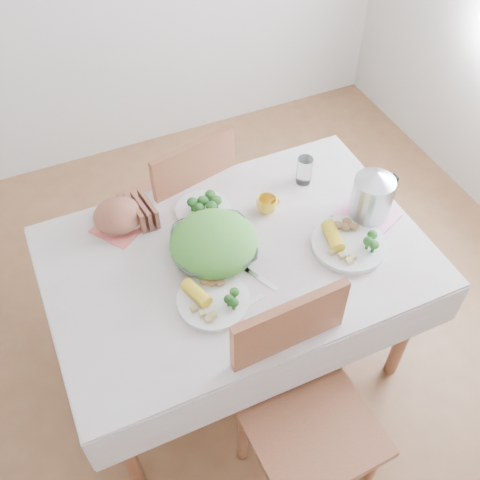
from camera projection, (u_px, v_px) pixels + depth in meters
name	position (u px, v px, depth m)	size (l,w,h in m)	color
floor	(238.00, 352.00, 2.81)	(3.60, 3.60, 0.00)	brown
dining_table	(238.00, 310.00, 2.53)	(1.40, 0.90, 0.75)	brown
tablecloth	(237.00, 256.00, 2.24)	(1.50, 1.00, 0.01)	beige
chair_near	(310.00, 429.00, 2.07)	(0.45, 0.45, 1.00)	brown
chair_far	(177.00, 204.00, 2.85)	(0.44, 0.44, 0.98)	brown
salad_bowl	(214.00, 247.00, 2.21)	(0.33, 0.33, 0.08)	white
dinner_plate_left	(213.00, 300.00, 2.07)	(0.27, 0.27, 0.02)	white
dinner_plate_right	(348.00, 244.00, 2.26)	(0.30, 0.30, 0.03)	white
broccoli_plate	(203.00, 210.00, 2.38)	(0.24, 0.24, 0.02)	beige
napkin	(120.00, 226.00, 2.34)	(0.19, 0.19, 0.00)	#F06861
bread_loaf	(118.00, 217.00, 2.29)	(0.20, 0.19, 0.12)	brown
fruit_bowl	(132.00, 220.00, 2.34)	(0.13, 0.13, 0.04)	white
yellow_mug	(267.00, 205.00, 2.37)	(0.09, 0.09, 0.07)	yellow
glass_tumbler	(304.00, 170.00, 2.47)	(0.07, 0.07, 0.13)	white
pink_tray	(367.00, 215.00, 2.37)	(0.22, 0.22, 0.02)	pink
electric_kettle	(372.00, 196.00, 2.28)	(0.17, 0.17, 0.23)	#B2B5BA
fork_left	(260.00, 279.00, 2.15)	(0.02, 0.17, 0.00)	silver
knife	(247.00, 305.00, 2.07)	(0.02, 0.16, 0.00)	silver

